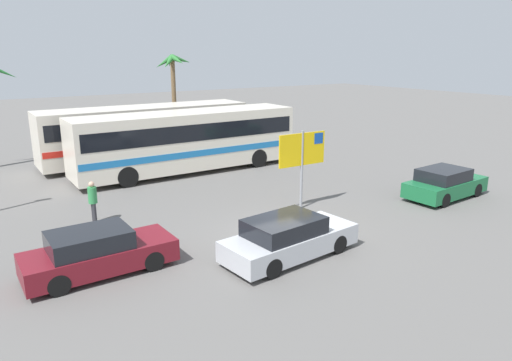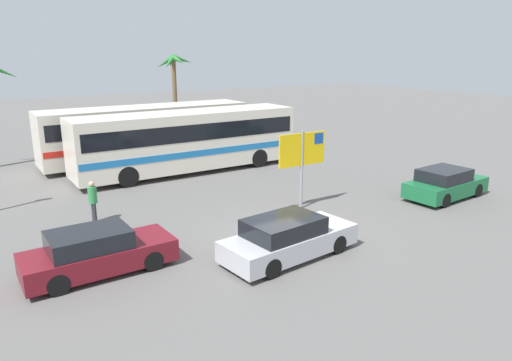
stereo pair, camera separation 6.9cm
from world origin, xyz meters
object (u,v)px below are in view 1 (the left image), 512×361
bus_front_coach (187,138)px  pedestrian_crossing_lot (93,199)px  car_maroon (97,252)px  bus_rear_coach (147,131)px  ferry_sign (303,152)px  car_silver (289,238)px  car_green (445,184)px

bus_front_coach → pedestrian_crossing_lot: bearing=-140.3°
car_maroon → bus_rear_coach: bearing=63.0°
bus_rear_coach → ferry_sign: size_ratio=3.72×
car_silver → car_maroon: 5.64m
bus_front_coach → car_maroon: size_ratio=2.81×
car_silver → pedestrian_crossing_lot: bearing=117.9°
bus_front_coach → car_silver: (-2.09, -11.63, -1.15)m
car_green → ferry_sign: bearing=156.0°
car_silver → car_maroon: bearing=152.3°
bus_front_coach → car_green: bearing=-54.9°
bus_rear_coach → ferry_sign: (2.11, -11.72, 0.54)m
car_maroon → pedestrian_crossing_lot: pedestrian_crossing_lot is taller
car_silver → pedestrian_crossing_lot: 7.66m
bus_rear_coach → bus_front_coach: bearing=-76.6°
ferry_sign → car_green: (6.08, -2.31, -1.69)m
car_silver → car_maroon: same height
car_silver → car_maroon: size_ratio=1.08×
car_maroon → pedestrian_crossing_lot: (1.01, 4.26, 0.30)m
bus_front_coach → car_maroon: bus_front_coach is taller
car_green → pedestrian_crossing_lot: 14.59m
car_silver → car_green: size_ratio=1.13×
bus_rear_coach → car_silver: bus_rear_coach is taller
ferry_sign → car_maroon: size_ratio=0.76×
car_maroon → ferry_sign: bearing=8.4°
bus_front_coach → pedestrian_crossing_lot: 8.24m
bus_front_coach → ferry_sign: bearing=-81.2°
bus_rear_coach → car_green: 16.29m
car_maroon → pedestrian_crossing_lot: size_ratio=2.64×
car_silver → pedestrian_crossing_lot: size_ratio=2.86×
ferry_sign → pedestrian_crossing_lot: ferry_sign is taller
car_silver → pedestrian_crossing_lot: pedestrian_crossing_lot is taller
ferry_sign → car_maroon: ferry_sign is taller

